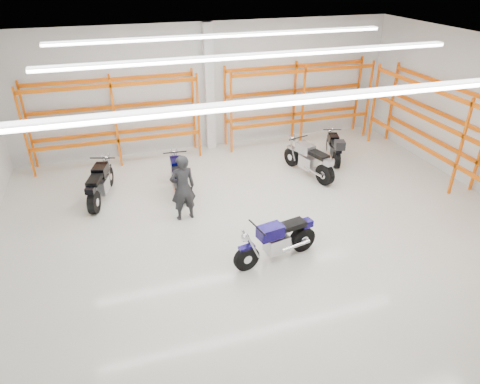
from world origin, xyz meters
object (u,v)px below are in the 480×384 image
object	(u,v)px
motorcycle_back_d	(334,148)
structural_column	(209,88)
motorcycle_back_b	(178,177)
motorcycle_back_c	(310,161)
motorcycle_main	(279,240)
standing_man	(183,188)
motorcycle_back_a	(100,185)

from	to	relation	value
motorcycle_back_d	structural_column	size ratio (longest dim) A/B	0.45
motorcycle_back_b	motorcycle_back_c	bearing A→B (deg)	-2.80
motorcycle_main	standing_man	distance (m)	3.10
motorcycle_main	motorcycle_back_b	distance (m)	4.37
motorcycle_back_a	standing_man	world-z (taller)	standing_man
motorcycle_back_b	motorcycle_back_a	bearing A→B (deg)	176.20
motorcycle_back_a	motorcycle_back_c	bearing A→B (deg)	-3.14
motorcycle_main	standing_man	xyz separation A→B (m)	(-1.81, 2.47, 0.44)
motorcycle_back_c	structural_column	distance (m)	4.57
motorcycle_back_a	motorcycle_back_b	distance (m)	2.31
motorcycle_back_c	standing_man	world-z (taller)	standing_man
motorcycle_back_a	standing_man	xyz separation A→B (m)	(2.18, -1.71, 0.43)
standing_man	structural_column	distance (m)	5.32
motorcycle_back_c	structural_column	bearing A→B (deg)	126.09
motorcycle_main	standing_man	size ratio (longest dim) A/B	1.16
motorcycle_back_b	structural_column	world-z (taller)	structural_column
motorcycle_back_c	standing_man	xyz separation A→B (m)	(-4.45, -1.35, 0.41)
structural_column	motorcycle_back_d	bearing A→B (deg)	-34.45
motorcycle_back_a	structural_column	bearing A→B (deg)	36.52
structural_column	motorcycle_back_c	bearing A→B (deg)	-53.91
motorcycle_back_b	motorcycle_back_d	size ratio (longest dim) A/B	1.10
motorcycle_back_c	motorcycle_back_b	bearing A→B (deg)	177.20
motorcycle_back_c	motorcycle_back_a	bearing A→B (deg)	176.86
motorcycle_back_d	motorcycle_back_b	bearing A→B (deg)	-174.01
motorcycle_main	motorcycle_back_d	size ratio (longest dim) A/B	1.10
motorcycle_back_c	motorcycle_back_d	size ratio (longest dim) A/B	1.15
motorcycle_back_c	standing_man	bearing A→B (deg)	-163.11
motorcycle_back_a	structural_column	xyz separation A→B (m)	(4.13, 3.06, 1.73)
motorcycle_main	standing_man	bearing A→B (deg)	126.24
motorcycle_back_a	structural_column	size ratio (longest dim) A/B	0.49
motorcycle_main	structural_column	bearing A→B (deg)	88.89
motorcycle_back_a	standing_man	distance (m)	2.80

